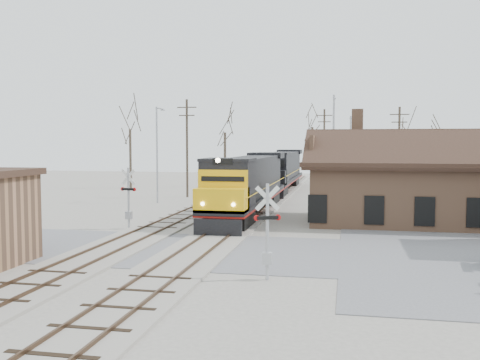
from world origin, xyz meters
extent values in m
plane|color=#A29D92|center=(0.00, 0.00, 0.00)|extent=(140.00, 140.00, 0.00)
cube|color=#5C5C61|center=(0.00, 0.00, 0.01)|extent=(60.00, 9.00, 0.03)
cube|color=#A29D92|center=(0.00, 15.00, 0.06)|extent=(3.40, 90.00, 0.12)
cube|color=#473323|center=(-0.72, 15.00, 0.17)|extent=(0.08, 90.00, 0.14)
cube|color=#473323|center=(0.72, 15.00, 0.17)|extent=(0.08, 90.00, 0.14)
cube|color=#A29D92|center=(-4.50, 15.00, 0.06)|extent=(3.40, 90.00, 0.12)
cube|color=#473323|center=(-5.22, 15.00, 0.17)|extent=(0.08, 90.00, 0.14)
cube|color=#473323|center=(-3.78, 15.00, 0.17)|extent=(0.08, 90.00, 0.14)
cube|color=#94684C|center=(12.00, 12.00, 2.00)|extent=(14.00, 8.00, 4.00)
cube|color=black|center=(12.00, 12.00, 4.10)|extent=(15.20, 9.20, 0.30)
cube|color=black|center=(12.00, 9.70, 5.10)|extent=(15.00, 4.71, 2.66)
cube|color=black|center=(12.00, 14.30, 5.10)|extent=(15.00, 4.71, 2.66)
cube|color=#94684C|center=(8.00, 13.50, 6.80)|extent=(0.80, 0.80, 2.20)
cube|color=black|center=(0.00, 7.49, 0.56)|extent=(2.54, 4.07, 1.02)
cube|color=black|center=(0.00, 20.72, 0.56)|extent=(2.54, 4.07, 1.02)
cube|color=black|center=(0.00, 14.11, 1.37)|extent=(3.05, 20.36, 0.36)
cube|color=maroon|center=(0.00, 14.11, 1.15)|extent=(3.07, 20.36, 0.12)
cube|color=black|center=(0.00, 15.38, 2.95)|extent=(2.65, 14.76, 2.85)
cube|color=black|center=(0.00, 6.58, 2.95)|extent=(3.05, 2.85, 2.85)
cube|color=#F1B30C|center=(0.00, 4.84, 2.09)|extent=(3.05, 1.83, 1.42)
cube|color=black|center=(0.00, 3.83, 0.56)|extent=(2.85, 0.25, 1.02)
cylinder|color=#FFF2CC|center=(0.00, 3.91, 4.48)|extent=(0.28, 0.10, 0.28)
cube|color=black|center=(0.00, 28.35, 0.56)|extent=(2.54, 4.07, 1.02)
cube|color=black|center=(0.00, 41.58, 0.56)|extent=(2.54, 4.07, 1.02)
cube|color=black|center=(0.00, 34.96, 1.37)|extent=(3.05, 20.36, 0.36)
cube|color=maroon|center=(0.00, 34.96, 1.15)|extent=(3.07, 20.36, 0.12)
cube|color=black|center=(0.00, 36.24, 2.95)|extent=(2.65, 14.76, 2.85)
cube|color=black|center=(0.00, 27.43, 2.95)|extent=(3.05, 2.85, 2.85)
cube|color=black|center=(0.00, 25.70, 2.09)|extent=(3.05, 1.83, 1.42)
cube|color=black|center=(0.00, 24.69, 0.56)|extent=(2.85, 0.25, 1.02)
cylinder|color=#A5A8AD|center=(4.22, -5.14, 1.94)|extent=(0.14, 0.14, 3.87)
cube|color=silver|center=(4.22, -5.14, 3.29)|extent=(0.95, 0.43, 1.01)
cube|color=silver|center=(4.22, -5.14, 3.29)|extent=(0.95, 0.43, 1.01)
cube|color=black|center=(4.22, -5.14, 2.52)|extent=(0.86, 0.48, 0.15)
cylinder|color=#B20C0C|center=(3.81, -5.31, 2.52)|extent=(0.25, 0.16, 0.23)
cylinder|color=#B20C0C|center=(4.62, -4.97, 2.52)|extent=(0.25, 0.16, 0.23)
cube|color=#A5A8AD|center=(4.22, -5.14, 0.87)|extent=(0.39, 0.29, 0.48)
cylinder|color=#A5A8AD|center=(-6.28, 5.70, 1.96)|extent=(0.14, 0.14, 3.92)
cube|color=silver|center=(-6.28, 5.70, 3.33)|extent=(1.01, 0.24, 1.02)
cube|color=silver|center=(-6.28, 5.70, 3.33)|extent=(1.01, 0.24, 1.02)
cube|color=black|center=(-6.28, 5.70, 2.55)|extent=(0.89, 0.32, 0.15)
cylinder|color=#B20C0C|center=(-5.85, 5.62, 2.55)|extent=(0.25, 0.12, 0.24)
cylinder|color=#B20C0C|center=(-6.71, 5.79, 2.55)|extent=(0.25, 0.12, 0.24)
cube|color=#A5A8AD|center=(-6.28, 5.70, 0.88)|extent=(0.39, 0.29, 0.49)
cylinder|color=#A5A8AD|center=(-9.60, 20.06, 4.36)|extent=(0.18, 0.18, 8.73)
cylinder|color=#A5A8AD|center=(-9.60, 20.96, 8.63)|extent=(0.12, 1.80, 0.12)
cube|color=#A5A8AD|center=(-9.60, 21.76, 8.53)|extent=(0.25, 0.50, 0.12)
cylinder|color=#A5A8AD|center=(6.12, 22.27, 4.86)|extent=(0.18, 0.18, 9.72)
cylinder|color=#A5A8AD|center=(6.12, 23.17, 9.62)|extent=(0.12, 1.80, 0.12)
cube|color=#A5A8AD|center=(6.12, 23.97, 9.52)|extent=(0.25, 0.50, 0.12)
cylinder|color=#A5A8AD|center=(7.68, 35.31, 4.24)|extent=(0.18, 0.18, 8.49)
cylinder|color=#A5A8AD|center=(7.68, 36.21, 8.39)|extent=(0.12, 1.80, 0.12)
cube|color=#A5A8AD|center=(7.68, 37.01, 8.29)|extent=(0.25, 0.50, 0.12)
cylinder|color=#382D23|center=(-8.43, 25.57, 4.91)|extent=(0.24, 0.24, 9.81)
cube|color=#382D23|center=(-8.43, 25.57, 9.01)|extent=(2.00, 0.10, 0.10)
cube|color=#382D23|center=(-8.43, 25.57, 8.21)|extent=(1.60, 0.10, 0.10)
cylinder|color=#382D23|center=(4.48, 42.43, 4.86)|extent=(0.24, 0.24, 9.72)
cube|color=#382D23|center=(4.48, 42.43, 8.92)|extent=(2.00, 0.10, 0.10)
cube|color=#382D23|center=(4.48, 42.43, 8.12)|extent=(1.60, 0.10, 0.10)
cylinder|color=#382D23|center=(12.68, 32.50, 4.62)|extent=(0.24, 0.24, 9.25)
cube|color=#382D23|center=(12.68, 32.50, 8.45)|extent=(2.00, 0.10, 0.10)
cube|color=#382D23|center=(12.68, 32.50, 7.65)|extent=(1.60, 0.10, 0.10)
cylinder|color=#382D23|center=(-18.40, 34.84, 3.56)|extent=(0.32, 0.32, 7.12)
cylinder|color=#382D23|center=(-7.55, 38.75, 3.38)|extent=(0.32, 0.32, 6.77)
cylinder|color=#382D23|center=(2.59, 48.68, 3.82)|extent=(0.32, 0.32, 7.64)
cylinder|color=#382D23|center=(14.86, 43.93, 2.94)|extent=(0.32, 0.32, 5.87)
cylinder|color=#382D23|center=(17.37, 38.60, 2.60)|extent=(0.32, 0.32, 5.19)
camera|label=1|loc=(7.26, -26.00, 5.49)|focal=40.00mm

